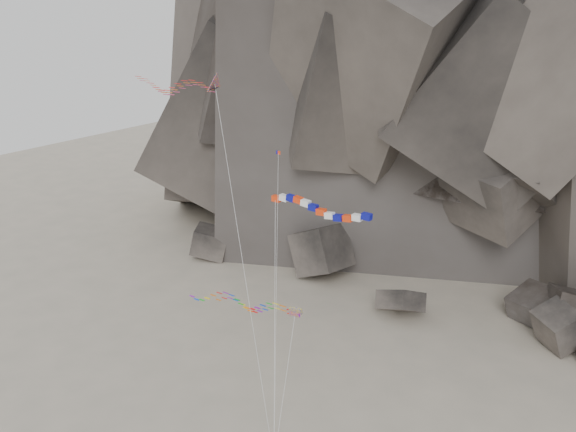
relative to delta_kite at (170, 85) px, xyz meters
The scene contains 5 objects.
boulder_field 47.09m from the delta_kite, 72.19° to the left, with size 81.89×19.26×9.93m.
delta_kite is the anchor object (origin of this frame).
banner_kite 17.90m from the delta_kite, ahead, with size 10.09×8.07×21.93m.
parafoil_kite 22.27m from the delta_kite, 27.70° to the left, with size 16.91×8.99×10.64m.
pennant_kite 17.62m from the delta_kite, ahead, with size 4.67×7.75×25.65m.
Camera 1 is at (27.99, -43.22, 39.36)m, focal length 40.00 mm.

